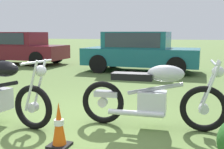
{
  "coord_description": "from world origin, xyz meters",
  "views": [
    {
      "loc": [
        1.99,
        -3.56,
        1.37
      ],
      "look_at": [
        0.38,
        1.16,
        0.63
      ],
      "focal_mm": 44.35,
      "sensor_mm": 36.0,
      "label": 1
    }
  ],
  "objects_px": {
    "car_burgundy": "(13,45)",
    "motorcycle_silver": "(153,96)",
    "car_teal": "(139,50)",
    "traffic_cone": "(59,126)"
  },
  "relations": [
    {
      "from": "motorcycle_silver",
      "to": "car_teal",
      "type": "height_order",
      "value": "car_teal"
    },
    {
      "from": "car_burgundy",
      "to": "traffic_cone",
      "type": "bearing_deg",
      "value": -50.51
    },
    {
      "from": "car_teal",
      "to": "traffic_cone",
      "type": "height_order",
      "value": "car_teal"
    },
    {
      "from": "car_burgundy",
      "to": "car_teal",
      "type": "distance_m",
      "value": 6.05
    },
    {
      "from": "motorcycle_silver",
      "to": "traffic_cone",
      "type": "xyz_separation_m",
      "value": [
        -0.95,
        -1.06,
        -0.22
      ]
    },
    {
      "from": "car_burgundy",
      "to": "car_teal",
      "type": "height_order",
      "value": "same"
    },
    {
      "from": "motorcycle_silver",
      "to": "car_burgundy",
      "type": "bearing_deg",
      "value": 134.9
    },
    {
      "from": "traffic_cone",
      "to": "car_teal",
      "type": "bearing_deg",
      "value": 95.15
    },
    {
      "from": "car_burgundy",
      "to": "motorcycle_silver",
      "type": "bearing_deg",
      "value": -42.42
    },
    {
      "from": "car_teal",
      "to": "traffic_cone",
      "type": "distance_m",
      "value": 6.99
    }
  ]
}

